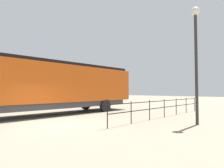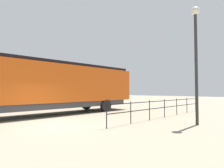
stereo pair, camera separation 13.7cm
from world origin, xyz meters
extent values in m
plane|color=gray|center=(0.00, 0.00, 0.00)|extent=(120.00, 120.00, 0.00)
cube|color=#D15114|center=(-4.14, 0.75, 2.41)|extent=(3.13, 17.23, 2.82)
cube|color=black|center=(-4.14, 8.17, 1.99)|extent=(3.01, 2.39, 1.98)
cube|color=black|center=(-4.14, 0.75, 3.94)|extent=(2.82, 16.54, 0.24)
cube|color=#38383D|center=(-4.14, 0.75, 0.78)|extent=(2.82, 15.85, 0.45)
cylinder|color=black|center=(-5.55, 6.26, 0.55)|extent=(0.30, 1.10, 1.10)
cylinder|color=black|center=(-2.72, 6.26, 0.55)|extent=(0.30, 1.10, 1.10)
cylinder|color=#2D2D2D|center=(5.48, 5.40, 3.07)|extent=(0.16, 0.16, 6.14)
sphere|color=silver|center=(5.48, 5.40, 6.28)|extent=(0.47, 0.47, 0.47)
cube|color=black|center=(2.74, 6.81, 1.15)|extent=(0.04, 11.14, 0.04)
cube|color=black|center=(2.74, 6.81, 0.69)|extent=(0.04, 11.14, 0.04)
cylinder|color=black|center=(2.74, 1.24, 0.63)|extent=(0.05, 0.05, 1.25)
cylinder|color=black|center=(2.74, 3.09, 0.63)|extent=(0.05, 0.05, 1.25)
cylinder|color=black|center=(2.74, 4.95, 0.63)|extent=(0.05, 0.05, 1.25)
cylinder|color=black|center=(2.74, 6.81, 0.63)|extent=(0.05, 0.05, 1.25)
cylinder|color=black|center=(2.74, 8.66, 0.63)|extent=(0.05, 0.05, 1.25)
cylinder|color=black|center=(2.74, 10.52, 0.63)|extent=(0.05, 0.05, 1.25)
cylinder|color=black|center=(2.74, 12.38, 0.63)|extent=(0.05, 0.05, 1.25)
camera|label=1|loc=(9.28, -5.09, 1.83)|focal=29.70mm
camera|label=2|loc=(9.37, -4.99, 1.83)|focal=29.70mm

